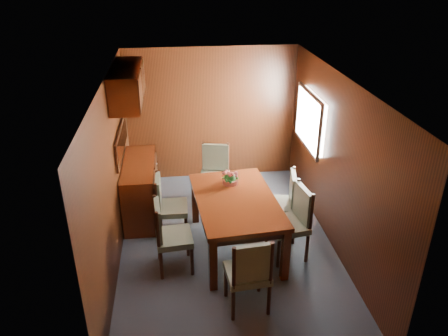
{
  "coord_description": "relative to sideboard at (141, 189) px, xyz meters",
  "views": [
    {
      "loc": [
        -0.65,
        -5.14,
        3.77
      ],
      "look_at": [
        0.0,
        0.37,
        1.05
      ],
      "focal_mm": 35.0,
      "sensor_mm": 36.0,
      "label": 1
    }
  ],
  "objects": [
    {
      "name": "sideboard",
      "position": [
        0.0,
        0.0,
        0.0
      ],
      "size": [
        0.48,
        1.4,
        0.9
      ],
      "primitive_type": "cube",
      "color": "#381407",
      "rests_on": "ground"
    },
    {
      "name": "chair_right_far",
      "position": [
        2.12,
        -0.77,
        0.1
      ],
      "size": [
        0.53,
        0.55,
        0.99
      ],
      "rotation": [
        0.0,
        0.0,
        1.39
      ],
      "color": "black",
      "rests_on": "ground"
    },
    {
      "name": "chair_left_near",
      "position": [
        0.43,
        -1.42,
        0.11
      ],
      "size": [
        0.5,
        0.52,
        1.01
      ],
      "rotation": [
        0.0,
        0.0,
        -1.48
      ],
      "color": "black",
      "rests_on": "ground"
    },
    {
      "name": "dining_table",
      "position": [
        1.36,
        -1.07,
        0.24
      ],
      "size": [
        1.2,
        1.79,
        0.8
      ],
      "rotation": [
        0.0,
        0.0,
        0.08
      ],
      "color": "#381407",
      "rests_on": "ground"
    },
    {
      "name": "chair_right_near",
      "position": [
        2.11,
        -1.32,
        0.13
      ],
      "size": [
        0.55,
        0.57,
        1.05
      ],
      "rotation": [
        0.0,
        0.0,
        1.73
      ],
      "color": "black",
      "rests_on": "ground"
    },
    {
      "name": "chair_left_far",
      "position": [
        0.41,
        -0.64,
        0.09
      ],
      "size": [
        0.45,
        0.47,
        0.97
      ],
      "rotation": [
        0.0,
        0.0,
        -1.59
      ],
      "color": "black",
      "rests_on": "ground"
    },
    {
      "name": "chair_foot",
      "position": [
        1.21,
        0.3,
        0.11
      ],
      "size": [
        0.56,
        0.54,
        1.0
      ],
      "rotation": [
        0.0,
        0.0,
        2.94
      ],
      "color": "black",
      "rests_on": "ground"
    },
    {
      "name": "ground",
      "position": [
        1.25,
        -1.0,
        -0.45
      ],
      "size": [
        4.5,
        4.5,
        0.0
      ],
      "primitive_type": "plane",
      "color": "#38434D",
      "rests_on": "ground"
    },
    {
      "name": "room_shell",
      "position": [
        1.15,
        -0.67,
        1.18
      ],
      "size": [
        3.06,
        4.52,
        2.41
      ],
      "color": "black",
      "rests_on": "ground"
    },
    {
      "name": "chair_head",
      "position": [
        1.34,
        -2.3,
        0.11
      ],
      "size": [
        0.52,
        0.5,
        1.02
      ],
      "rotation": [
        0.0,
        0.0,
        0.09
      ],
      "color": "black",
      "rests_on": "ground"
    },
    {
      "name": "flower_centerpiece",
      "position": [
        1.34,
        -0.63,
        0.46
      ],
      "size": [
        0.24,
        0.24,
        0.24
      ],
      "color": "#B44D37",
      "rests_on": "dining_table"
    }
  ]
}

